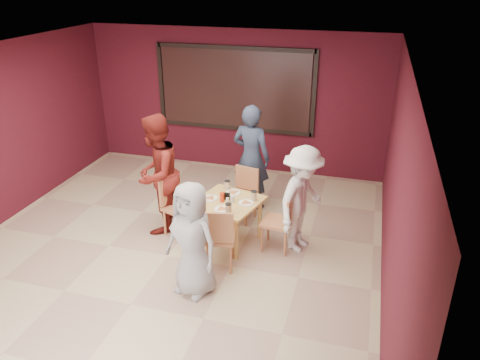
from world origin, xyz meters
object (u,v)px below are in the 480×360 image
(chair_back, at_px, (244,190))
(diner_back, at_px, (251,158))
(diner_front, at_px, (192,240))
(diner_right, at_px, (302,199))
(diner_left, at_px, (157,174))
(dining_table, at_px, (228,206))
(chair_front, at_px, (217,235))
(chair_left, at_px, (176,203))
(chair_right, at_px, (282,219))

(chair_back, relative_size, diner_back, 0.47)
(diner_front, relative_size, diner_right, 0.95)
(diner_back, relative_size, diner_left, 0.97)
(dining_table, relative_size, chair_front, 1.12)
(chair_front, distance_m, diner_left, 1.54)
(chair_left, height_order, chair_right, chair_left)
(chair_front, distance_m, chair_right, 1.05)
(diner_back, bearing_deg, diner_front, 98.04)
(chair_back, distance_m, diner_left, 1.46)
(chair_front, distance_m, diner_front, 0.60)
(chair_back, height_order, diner_front, diner_front)
(chair_back, xyz_separation_m, diner_front, (-0.09, -2.06, 0.28))
(dining_table, bearing_deg, diner_right, 7.05)
(diner_front, bearing_deg, diner_right, 69.43)
(dining_table, xyz_separation_m, diner_back, (0.03, 1.22, 0.30))
(dining_table, bearing_deg, diner_left, 175.44)
(dining_table, distance_m, diner_front, 1.27)
(dining_table, bearing_deg, diner_front, -93.26)
(dining_table, distance_m, chair_back, 0.82)
(chair_back, bearing_deg, dining_table, -91.54)
(chair_front, bearing_deg, chair_back, 92.01)
(chair_back, bearing_deg, diner_back, 88.17)
(chair_back, height_order, diner_left, diner_left)
(chair_front, relative_size, diner_back, 0.52)
(dining_table, height_order, diner_left, diner_left)
(chair_right, xyz_separation_m, diner_left, (-1.99, 0.08, 0.43))
(chair_right, xyz_separation_m, diner_back, (-0.78, 1.21, 0.41))
(chair_left, bearing_deg, diner_left, 171.01)
(chair_back, xyz_separation_m, chair_left, (-0.87, -0.76, 0.03))
(dining_table, height_order, diner_back, diner_back)
(dining_table, distance_m, diner_left, 1.22)
(chair_back, height_order, diner_right, diner_right)
(dining_table, xyz_separation_m, chair_front, (0.08, -0.73, -0.08))
(chair_right, relative_size, diner_back, 0.49)
(chair_front, relative_size, diner_right, 0.59)
(diner_back, xyz_separation_m, diner_left, (-1.21, -1.13, 0.03))
(dining_table, height_order, chair_left, chair_left)
(diner_front, distance_m, diner_right, 1.80)
(chair_left, xyz_separation_m, diner_right, (1.92, 0.09, 0.28))
(diner_left, bearing_deg, chair_left, 82.00)
(dining_table, bearing_deg, chair_left, 177.16)
(chair_front, height_order, chair_left, chair_front)
(chair_left, height_order, diner_front, diner_front)
(diner_front, bearing_deg, chair_back, 106.31)
(diner_right, bearing_deg, diner_left, 109.82)
(chair_back, bearing_deg, chair_front, -87.99)
(dining_table, bearing_deg, chair_front, -84.07)
(chair_left, xyz_separation_m, diner_left, (-0.33, 0.05, 0.42))
(chair_front, bearing_deg, chair_left, 140.16)
(chair_left, relative_size, diner_back, 0.51)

